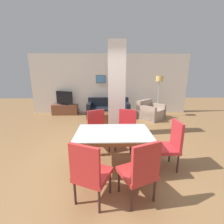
% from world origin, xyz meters
% --- Properties ---
extents(ground_plane, '(18.00, 18.00, 0.00)m').
position_xyz_m(ground_plane, '(0.00, 0.00, 0.00)').
color(ground_plane, '#9B7044').
extents(back_wall, '(7.20, 0.09, 2.70)m').
position_xyz_m(back_wall, '(-0.00, 4.41, 1.35)').
color(back_wall, silver).
rests_on(back_wall, ground_plane).
extents(divider_pillar, '(0.48, 0.36, 2.70)m').
position_xyz_m(divider_pillar, '(0.15, 1.70, 1.35)').
color(divider_pillar, silver).
rests_on(divider_pillar, ground_plane).
extents(dining_table, '(1.42, 0.93, 0.76)m').
position_xyz_m(dining_table, '(0.00, 0.00, 0.59)').
color(dining_table, brown).
rests_on(dining_table, ground_plane).
extents(dining_chair_near_left, '(0.60, 0.60, 0.96)m').
position_xyz_m(dining_chair_near_left, '(-0.35, -0.83, 0.51)').
color(dining_chair_near_left, red).
rests_on(dining_chair_near_left, ground_plane).
extents(dining_chair_far_left, '(0.60, 0.60, 0.96)m').
position_xyz_m(dining_chair_far_left, '(-0.35, 0.82, 0.51)').
color(dining_chair_far_left, red).
rests_on(dining_chair_far_left, ground_plane).
extents(dining_chair_far_right, '(0.60, 0.60, 0.96)m').
position_xyz_m(dining_chair_far_right, '(0.35, 0.86, 0.51)').
color(dining_chair_far_right, red).
rests_on(dining_chair_far_right, ground_plane).
extents(dining_chair_head_right, '(0.46, 0.46, 0.96)m').
position_xyz_m(dining_chair_head_right, '(1.10, 0.00, 0.51)').
color(dining_chair_head_right, red).
rests_on(dining_chair_head_right, ground_plane).
extents(dining_chair_near_right, '(0.61, 0.61, 0.96)m').
position_xyz_m(dining_chair_near_right, '(0.35, -0.81, 0.51)').
color(dining_chair_near_right, red).
rests_on(dining_chair_near_right, ground_plane).
extents(sofa, '(1.78, 0.85, 0.81)m').
position_xyz_m(sofa, '(-0.09, 3.69, 0.28)').
color(sofa, black).
rests_on(sofa, ground_plane).
extents(armchair, '(1.26, 1.25, 0.75)m').
position_xyz_m(armchair, '(1.67, 3.41, 0.27)').
color(armchair, tan).
rests_on(armchair, ground_plane).
extents(coffee_table, '(0.55, 0.51, 0.41)m').
position_xyz_m(coffee_table, '(-0.11, 2.74, 0.21)').
color(coffee_table, brown).
rests_on(coffee_table, ground_plane).
extents(bottle, '(0.07, 0.07, 0.25)m').
position_xyz_m(bottle, '(-0.08, 2.83, 0.50)').
color(bottle, '#194C23').
rests_on(bottle, coffee_table).
extents(tv_stand, '(1.14, 0.40, 0.47)m').
position_xyz_m(tv_stand, '(-2.08, 4.13, 0.23)').
color(tv_stand, brown).
rests_on(tv_stand, ground_plane).
extents(tv_screen, '(0.80, 0.38, 0.61)m').
position_xyz_m(tv_screen, '(-2.08, 4.13, 0.76)').
color(tv_screen, black).
rests_on(tv_screen, tv_stand).
extents(floor_lamp, '(0.31, 0.31, 1.75)m').
position_xyz_m(floor_lamp, '(2.05, 3.70, 1.47)').
color(floor_lamp, '#B7B7BC').
rests_on(floor_lamp, ground_plane).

